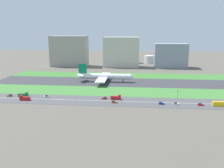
% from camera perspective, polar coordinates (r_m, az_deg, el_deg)
% --- Properties ---
extents(ground_plane, '(800.00, 800.00, 0.00)m').
position_cam_1_polar(ground_plane, '(269.76, 2.39, 0.40)').
color(ground_plane, '#5B564C').
extents(runway, '(280.00, 46.00, 0.10)m').
position_cam_1_polar(runway, '(269.75, 2.39, 0.41)').
color(runway, '#38383D').
rests_on(runway, ground_plane).
extents(grass_median_north, '(280.00, 36.00, 0.10)m').
position_cam_1_polar(grass_median_north, '(309.88, 2.85, 2.01)').
color(grass_median_north, '#3D7A33').
rests_on(grass_median_north, ground_plane).
extents(grass_median_south, '(280.00, 36.00, 0.10)m').
position_cam_1_polar(grass_median_south, '(229.91, 1.77, -1.73)').
color(grass_median_south, '#427F38').
rests_on(grass_median_south, ground_plane).
extents(highway, '(280.00, 28.00, 0.10)m').
position_cam_1_polar(highway, '(199.15, 1.11, -4.00)').
color(highway, '#4C4C4F').
rests_on(highway, ground_plane).
extents(highway_centerline, '(266.00, 0.50, 0.01)m').
position_cam_1_polar(highway_centerline, '(199.14, 1.11, -3.99)').
color(highway_centerline, silver).
rests_on(highway_centerline, highway).
extents(airliner, '(65.00, 56.00, 19.70)m').
position_cam_1_polar(airliner, '(270.49, -1.97, 1.79)').
color(airliner, white).
rests_on(airliner, runway).
extents(car_0, '(4.40, 1.80, 2.00)m').
position_cam_1_polar(car_0, '(195.91, 14.61, -4.44)').
color(car_0, silver).
rests_on(car_0, highway).
extents(car_1, '(4.40, 1.80, 2.00)m').
position_cam_1_polar(car_1, '(199.56, 19.79, -4.47)').
color(car_1, '#B2191E').
rests_on(car_1, highway).
extents(car_5, '(4.40, 1.80, 2.00)m').
position_cam_1_polar(car_5, '(194.27, 0.51, -4.16)').
color(car_5, brown).
rests_on(car_5, highway).
extents(bus_1, '(11.60, 2.50, 3.50)m').
position_cam_1_polar(bus_1, '(203.38, 23.81, -4.23)').
color(bus_1, yellow).
rests_on(bus_1, highway).
extents(car_4, '(4.40, 1.80, 2.00)m').
position_cam_1_polar(car_4, '(230.41, -22.58, -2.46)').
color(car_4, brown).
rests_on(car_4, highway).
extents(car_3, '(4.40, 1.80, 2.00)m').
position_cam_1_polar(car_3, '(217.04, -15.06, -2.80)').
color(car_3, silver).
rests_on(car_3, highway).
extents(truck_2, '(8.40, 2.50, 4.00)m').
position_cam_1_polar(truck_2, '(203.57, 0.95, -3.16)').
color(truck_2, '#B2191E').
rests_on(truck_2, highway).
extents(car_2, '(4.40, 1.80, 2.00)m').
position_cam_1_polar(car_2, '(194.47, 11.33, -4.40)').
color(car_2, navy).
rests_on(car_2, highway).
extents(truck_0, '(8.40, 2.50, 4.00)m').
position_cam_1_polar(truck_0, '(224.62, -19.81, -2.41)').
color(truck_0, '#19662D').
rests_on(truck_0, highway).
extents(truck_1, '(8.40, 2.50, 4.00)m').
position_cam_1_polar(truck_1, '(213.50, -19.56, -3.15)').
color(truck_1, '#B2191E').
rests_on(truck_1, highway).
extents(car_6, '(4.40, 1.80, 2.00)m').
position_cam_1_polar(car_6, '(204.77, -1.72, -3.28)').
color(car_6, '#B2191E').
rests_on(car_6, highway).
extents(traffic_light, '(0.36, 0.50, 7.20)m').
position_cam_1_polar(traffic_light, '(212.74, 14.98, -2.17)').
color(traffic_light, '#4C4C51').
rests_on(traffic_light, highway).
extents(terminal_building, '(56.27, 26.47, 46.70)m').
position_cam_1_polar(terminal_building, '(393.15, -9.85, 7.52)').
color(terminal_building, '#9E998E').
rests_on(terminal_building, ground_plane).
extents(hangar_building, '(53.61, 24.44, 45.25)m').
position_cam_1_polar(hangar_building, '(379.54, 2.19, 7.40)').
color(hangar_building, beige).
rests_on(hangar_building, ground_plane).
extents(office_tower, '(48.12, 26.08, 35.99)m').
position_cam_1_polar(office_tower, '(382.51, 13.40, 6.42)').
color(office_tower, gray).
rests_on(office_tower, ground_plane).
extents(fuel_tank_west, '(21.12, 21.12, 15.17)m').
position_cam_1_polar(fuel_tank_west, '(426.75, 0.74, 5.96)').
color(fuel_tank_west, silver).
rests_on(fuel_tank_west, ground_plane).
extents(fuel_tank_centre, '(16.89, 16.89, 15.44)m').
position_cam_1_polar(fuel_tank_centre, '(425.10, 5.17, 5.90)').
color(fuel_tank_centre, silver).
rests_on(fuel_tank_centre, ground_plane).
extents(fuel_tank_east, '(16.74, 16.74, 12.88)m').
position_cam_1_polar(fuel_tank_east, '(425.74, 8.65, 5.65)').
color(fuel_tank_east, silver).
rests_on(fuel_tank_east, ground_plane).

